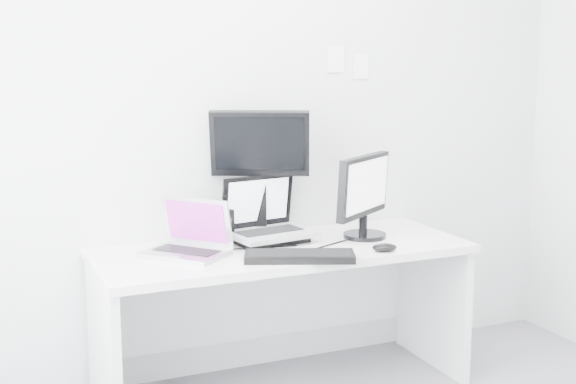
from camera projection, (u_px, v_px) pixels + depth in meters
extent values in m
plane|color=silver|center=(255.00, 113.00, 3.97)|extent=(3.60, 0.00, 3.60)
cube|color=white|center=(283.00, 319.00, 3.82)|extent=(1.80, 0.70, 0.73)
cube|color=#A7A7AC|center=(184.00, 227.00, 3.56)|extent=(0.44, 0.46, 0.27)
cube|color=black|center=(224.00, 226.00, 3.84)|extent=(0.09, 0.09, 0.16)
cube|color=#A2A4A9|center=(271.00, 210.00, 3.81)|extent=(0.44, 0.37, 0.33)
cube|color=black|center=(260.00, 173.00, 3.89)|extent=(0.52, 0.37, 0.66)
cube|color=black|center=(365.00, 195.00, 3.91)|extent=(0.51, 0.45, 0.43)
cube|color=black|center=(300.00, 256.00, 3.51)|extent=(0.52, 0.35, 0.03)
ellipsoid|color=black|center=(385.00, 247.00, 3.66)|extent=(0.13, 0.10, 0.04)
cube|color=white|center=(336.00, 59.00, 4.09)|extent=(0.10, 0.00, 0.14)
cube|color=white|center=(361.00, 66.00, 4.15)|extent=(0.09, 0.00, 0.13)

